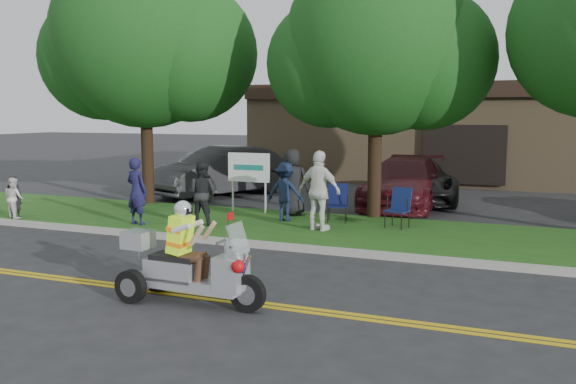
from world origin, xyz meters
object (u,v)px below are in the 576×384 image
at_px(spectator_adult_left, 137,191).
at_px(parked_car_mid, 411,179).
at_px(parked_car_far_left, 203,170).
at_px(parked_car_right, 404,183).
at_px(lawn_chair_b, 399,205).
at_px(spectator_adult_mid, 202,193).
at_px(spectator_adult_right, 319,191).
at_px(parked_car_left, 223,171).
at_px(trike_scooter, 186,268).
at_px(lawn_chair_a, 338,200).

height_order(spectator_adult_left, parked_car_mid, spectator_adult_left).
height_order(parked_car_far_left, parked_car_right, parked_car_far_left).
xyz_separation_m(lawn_chair_b, spectator_adult_mid, (-4.59, -1.46, 0.25)).
xyz_separation_m(spectator_adult_right, parked_car_left, (-5.28, 5.14, -0.20)).
xyz_separation_m(trike_scooter, spectator_adult_mid, (-2.75, 5.27, 0.34)).
height_order(trike_scooter, parked_car_mid, trike_scooter).
height_order(spectator_adult_mid, parked_car_left, parked_car_left).
height_order(trike_scooter, lawn_chair_b, trike_scooter).
distance_m(trike_scooter, parked_car_left, 11.96).
relative_size(lawn_chair_b, parked_car_mid, 0.18).
distance_m(lawn_chair_a, parked_car_far_left, 7.88).
height_order(spectator_adult_mid, spectator_adult_right, spectator_adult_right).
xyz_separation_m(trike_scooter, parked_car_far_left, (-6.28, 11.45, 0.23)).
bearing_deg(spectator_adult_left, parked_car_right, -122.42).
bearing_deg(spectator_adult_right, lawn_chair_a, -77.90).
bearing_deg(spectator_adult_left, trike_scooter, 142.39).
bearing_deg(parked_car_mid, spectator_adult_mid, -136.58).
height_order(lawn_chair_a, spectator_adult_left, spectator_adult_left).
bearing_deg(lawn_chair_b, parked_car_right, 113.96).
relative_size(trike_scooter, spectator_adult_right, 1.27).
relative_size(spectator_adult_left, parked_car_left, 0.32).
height_order(spectator_adult_left, parked_car_right, spectator_adult_left).
bearing_deg(parked_car_far_left, spectator_adult_right, -50.37).
bearing_deg(spectator_adult_left, parked_car_far_left, -63.13).
height_order(spectator_adult_mid, parked_car_mid, spectator_adult_mid).
distance_m(trike_scooter, spectator_adult_right, 5.70).
bearing_deg(parked_car_left, lawn_chair_a, -13.82).
relative_size(trike_scooter, parked_car_far_left, 0.52).
relative_size(parked_car_far_left, parked_car_mid, 0.88).
relative_size(spectator_adult_left, parked_car_far_left, 0.36).
bearing_deg(lawn_chair_a, spectator_adult_left, -166.39).
relative_size(trike_scooter, spectator_adult_left, 1.44).
height_order(trike_scooter, spectator_adult_right, spectator_adult_right).
bearing_deg(lawn_chair_b, parked_car_far_left, 164.35).
xyz_separation_m(spectator_adult_mid, parked_car_far_left, (-3.53, 6.17, -0.11)).
height_order(spectator_adult_left, spectator_adult_right, spectator_adult_right).
xyz_separation_m(parked_car_far_left, parked_car_right, (7.47, -0.82, -0.04)).
relative_size(lawn_chair_a, spectator_adult_mid, 0.61).
bearing_deg(lawn_chair_b, spectator_adult_mid, -147.85).
bearing_deg(spectator_adult_mid, parked_car_far_left, -61.29).
xyz_separation_m(lawn_chair_b, parked_car_mid, (-0.66, 5.10, 0.08)).
bearing_deg(spectator_adult_left, spectator_adult_right, -157.47).
distance_m(parked_car_far_left, parked_car_mid, 7.46).
bearing_deg(spectator_adult_right, parked_car_left, -30.18).
distance_m(trike_scooter, lawn_chair_b, 6.98).
height_order(spectator_adult_right, parked_car_right, spectator_adult_right).
bearing_deg(spectator_adult_right, spectator_adult_mid, 21.83).
bearing_deg(parked_car_far_left, parked_car_mid, -5.51).
xyz_separation_m(spectator_adult_mid, spectator_adult_right, (2.92, 0.40, 0.15)).
relative_size(parked_car_far_left, parked_car_left, 0.90).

